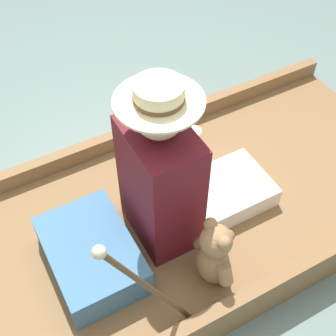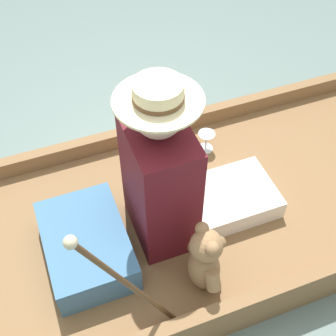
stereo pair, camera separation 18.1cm
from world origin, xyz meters
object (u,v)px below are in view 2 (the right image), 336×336
object	(u,v)px
seated_person	(175,179)
walking_cane	(122,280)
wine_glass	(206,138)
teddy_bear	(205,261)

from	to	relation	value
seated_person	walking_cane	xyz separation A→B (m)	(0.46, -0.37, 0.13)
wine_glass	walking_cane	world-z (taller)	walking_cane
wine_glass	seated_person	bearing A→B (deg)	-40.84
teddy_bear	wine_glass	bearing A→B (deg)	155.37
teddy_bear	walking_cane	distance (m)	0.49
teddy_bear	wine_glass	world-z (taller)	teddy_bear
walking_cane	wine_glass	bearing A→B (deg)	140.09
wine_glass	walking_cane	xyz separation A→B (m)	(0.86, -0.72, 0.38)
seated_person	walking_cane	size ratio (longest dim) A/B	1.10
seated_person	walking_cane	distance (m)	0.61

